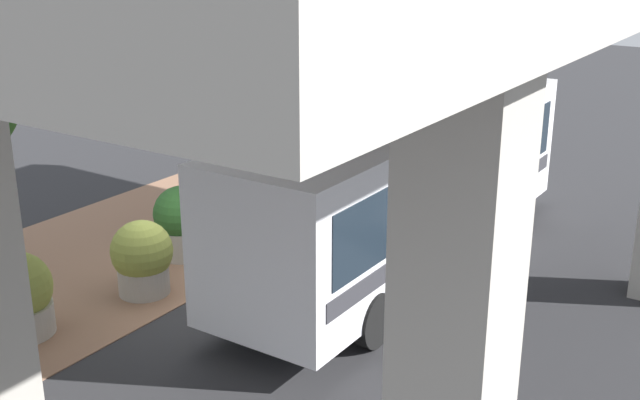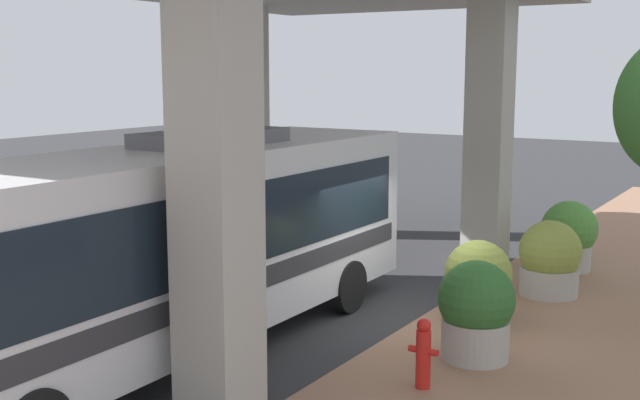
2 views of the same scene
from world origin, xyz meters
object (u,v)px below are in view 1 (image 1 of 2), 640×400
object	(u,v)px
bus	(406,178)
fire_hydrant	(234,215)
planter_back	(142,258)
planter_middle	(182,222)
planter_extra	(18,297)

from	to	relation	value
bus	fire_hydrant	world-z (taller)	bus
bus	planter_back	size ratio (longest dim) A/B	7.03
fire_hydrant	planter_middle	size ratio (longest dim) A/B	0.66
fire_hydrant	planter_extra	xyz separation A→B (m)	(-0.13, -5.79, 0.21)
planter_back	fire_hydrant	bearing A→B (deg)	97.92
fire_hydrant	planter_extra	distance (m)	5.80
planter_extra	planter_middle	bearing A→B (deg)	90.85
bus	planter_extra	xyz separation A→B (m)	(-4.17, -6.60, -1.19)
fire_hydrant	planter_back	size ratio (longest dim) A/B	0.69
planter_middle	planter_extra	world-z (taller)	planter_middle
bus	fire_hydrant	size ratio (longest dim) A/B	10.14
bus	planter_middle	world-z (taller)	bus
bus	fire_hydrant	xyz separation A→B (m)	(-4.04, -0.81, -1.40)
fire_hydrant	planter_middle	world-z (taller)	planter_middle
fire_hydrant	planter_extra	bearing A→B (deg)	-91.33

